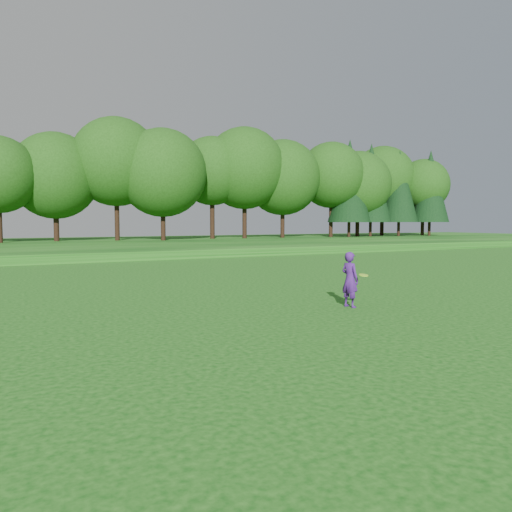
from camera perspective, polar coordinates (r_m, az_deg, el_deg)
name	(u,v)px	position (r m, az deg, el deg)	size (l,w,h in m)	color
ground	(234,313)	(13.85, -2.52, -6.55)	(140.00, 140.00, 0.00)	#0D450E
berm	(66,247)	(46.70, -20.85, 1.01)	(130.00, 30.00, 0.60)	#0D450E
walking_path	(97,261)	(32.90, -17.74, -0.56)	(130.00, 1.60, 0.04)	gray
treeline	(58,161)	(50.92, -21.65, 10.01)	(104.00, 7.00, 15.00)	#1A400E
woman	(350,280)	(14.94, 10.69, -2.66)	(0.48, 0.98, 1.64)	#451973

